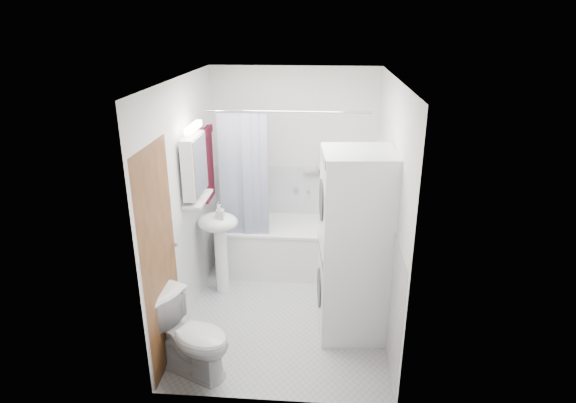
# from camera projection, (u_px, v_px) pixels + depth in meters

# --- Properties ---
(floor) EXTENTS (2.60, 2.60, 0.00)m
(floor) POSITION_uv_depth(u_px,v_px,m) (286.00, 310.00, 5.12)
(floor) COLOR #BBBBC0
(floor) RESTS_ON ground
(room_walls) EXTENTS (2.60, 2.60, 2.60)m
(room_walls) POSITION_uv_depth(u_px,v_px,m) (285.00, 177.00, 4.59)
(room_walls) COLOR white
(room_walls) RESTS_ON ground
(wainscot) EXTENTS (1.98, 2.58, 2.58)m
(wainscot) POSITION_uv_depth(u_px,v_px,m) (288.00, 247.00, 5.18)
(wainscot) COLOR white
(wainscot) RESTS_ON ground
(door) EXTENTS (0.05, 2.00, 2.00)m
(door) POSITION_uv_depth(u_px,v_px,m) (175.00, 245.00, 4.32)
(door) COLOR brown
(door) RESTS_ON ground
(bathtub) EXTENTS (1.55, 0.73, 0.59)m
(bathtub) POSITION_uv_depth(u_px,v_px,m) (290.00, 244.00, 5.86)
(bathtub) COLOR white
(bathtub) RESTS_ON ground
(tub_spout) EXTENTS (0.04, 0.12, 0.04)m
(tub_spout) POSITION_uv_depth(u_px,v_px,m) (308.00, 191.00, 5.94)
(tub_spout) COLOR silver
(tub_spout) RESTS_ON room_walls
(curtain_rod) EXTENTS (1.73, 0.02, 0.02)m
(curtain_rod) POSITION_uv_depth(u_px,v_px,m) (288.00, 111.00, 4.98)
(curtain_rod) COLOR silver
(curtain_rod) RESTS_ON room_walls
(shower_curtain) EXTENTS (0.55, 0.02, 1.45)m
(shower_curtain) POSITION_uv_depth(u_px,v_px,m) (244.00, 179.00, 5.28)
(shower_curtain) COLOR #161F4D
(shower_curtain) RESTS_ON curtain_rod
(sink) EXTENTS (0.44, 0.37, 1.04)m
(sink) POSITION_uv_depth(u_px,v_px,m) (219.00, 235.00, 5.23)
(sink) COLOR white
(sink) RESTS_ON ground
(medicine_cabinet) EXTENTS (0.13, 0.50, 0.71)m
(medicine_cabinet) POSITION_uv_depth(u_px,v_px,m) (194.00, 164.00, 4.72)
(medicine_cabinet) COLOR white
(medicine_cabinet) RESTS_ON room_walls
(shelf) EXTENTS (0.18, 0.54, 0.02)m
(shelf) POSITION_uv_depth(u_px,v_px,m) (198.00, 199.00, 4.85)
(shelf) COLOR silver
(shelf) RESTS_ON room_walls
(shower_caddy) EXTENTS (0.22, 0.06, 0.02)m
(shower_caddy) POSITION_uv_depth(u_px,v_px,m) (313.00, 172.00, 5.85)
(shower_caddy) COLOR silver
(shower_caddy) RESTS_ON room_walls
(towel) EXTENTS (0.07, 0.35, 0.85)m
(towel) POSITION_uv_depth(u_px,v_px,m) (208.00, 162.00, 5.39)
(towel) COLOR #4F101B
(towel) RESTS_ON room_walls
(washer_dryer) EXTENTS (0.70, 0.70, 1.83)m
(washer_dryer) POSITION_uv_depth(u_px,v_px,m) (355.00, 246.00, 4.49)
(washer_dryer) COLOR white
(washer_dryer) RESTS_ON ground
(toilet) EXTENTS (0.83, 0.68, 0.72)m
(toilet) POSITION_uv_depth(u_px,v_px,m) (192.00, 336.00, 4.11)
(toilet) COLOR white
(toilet) RESTS_ON ground
(soap_pump) EXTENTS (0.08, 0.17, 0.08)m
(soap_pump) POSITION_uv_depth(u_px,v_px,m) (220.00, 216.00, 5.06)
(soap_pump) COLOR gray
(soap_pump) RESTS_ON sink
(shelf_bottle) EXTENTS (0.07, 0.18, 0.07)m
(shelf_bottle) POSITION_uv_depth(u_px,v_px,m) (194.00, 200.00, 4.69)
(shelf_bottle) COLOR gray
(shelf_bottle) RESTS_ON shelf
(shelf_cup) EXTENTS (0.10, 0.09, 0.10)m
(shelf_cup) POSITION_uv_depth(u_px,v_px,m) (201.00, 189.00, 4.94)
(shelf_cup) COLOR gray
(shelf_cup) RESTS_ON shelf
(shampoo_a) EXTENTS (0.13, 0.17, 0.13)m
(shampoo_a) POSITION_uv_depth(u_px,v_px,m) (323.00, 167.00, 5.81)
(shampoo_a) COLOR gray
(shampoo_a) RESTS_ON shower_caddy
(shampoo_b) EXTENTS (0.08, 0.21, 0.08)m
(shampoo_b) POSITION_uv_depth(u_px,v_px,m) (333.00, 169.00, 5.81)
(shampoo_b) COLOR #2F2AAB
(shampoo_b) RESTS_ON shower_caddy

